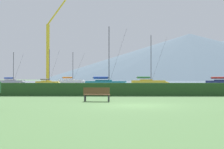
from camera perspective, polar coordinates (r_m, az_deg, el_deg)
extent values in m
plane|color=#517A42|center=(19.09, 4.34, -5.37)|extent=(1000.00, 1000.00, 0.00)
cube|color=#8499A8|center=(156.00, 1.31, -1.30)|extent=(320.00, 246.00, 0.00)
cube|color=#284C23|center=(30.03, 3.08, -2.57)|extent=(80.00, 1.20, 1.16)
cube|color=gold|center=(83.21, -11.07, -1.47)|extent=(6.06, 3.47, 0.90)
cone|color=gold|center=(81.73, -9.04, -1.49)|extent=(1.16, 1.01, 0.77)
cube|color=gold|center=(83.36, -11.27, -1.24)|extent=(2.43, 1.91, 0.57)
cylinder|color=#333338|center=(83.04, -10.77, 1.46)|extent=(0.11, 0.11, 8.40)
cylinder|color=#333338|center=(83.58, -11.56, -0.82)|extent=(2.51, 0.81, 0.10)
cylinder|color=gray|center=(83.58, -11.56, -0.82)|extent=(2.21, 0.95, 0.36)
cylinder|color=#333338|center=(82.41, -9.93, 1.32)|extent=(2.63, 0.78, 7.99)
cube|color=#19707A|center=(59.92, -1.08, -1.67)|extent=(7.52, 4.42, 1.12)
cone|color=#19707A|center=(58.72, 2.68, -1.69)|extent=(1.45, 1.27, 0.95)
cube|color=#16646E|center=(60.05, -1.44, -1.28)|extent=(3.03, 2.41, 0.71)
cylinder|color=#333338|center=(59.87, -0.52, 3.37)|extent=(0.14, 0.14, 10.42)
cylinder|color=#333338|center=(60.25, -1.97, -0.55)|extent=(3.10, 1.06, 0.12)
cylinder|color=#2847A3|center=(60.25, -1.97, -0.55)|extent=(2.73, 1.23, 0.45)
cylinder|color=#333338|center=(59.34, 1.02, 3.15)|extent=(3.24, 1.02, 9.91)
cube|color=white|center=(103.17, -7.14, -1.24)|extent=(8.10, 3.69, 1.23)
cone|color=white|center=(102.05, -4.73, -1.25)|extent=(1.47, 1.21, 1.04)
cube|color=silver|center=(103.28, -7.38, -0.99)|extent=(3.13, 2.24, 0.78)
cylinder|color=#333338|center=(103.05, -6.78, 1.33)|extent=(0.16, 0.16, 9.13)
cylinder|color=#333338|center=(103.46, -7.72, -0.53)|extent=(3.50, 0.60, 0.13)
cylinder|color=orange|center=(103.46, -7.72, -0.53)|extent=(3.03, 0.88, 0.49)
cylinder|color=#333338|center=(102.57, -5.79, 1.21)|extent=(3.69, 0.52, 8.69)
cube|color=gold|center=(74.93, 6.27, -1.45)|extent=(7.70, 3.13, 1.18)
cone|color=gold|center=(75.13, 9.55, -1.45)|extent=(1.36, 1.10, 1.01)
cube|color=gold|center=(74.91, 5.94, -1.12)|extent=(2.92, 2.01, 0.75)
cylinder|color=#333338|center=(75.07, 6.76, 2.70)|extent=(0.15, 0.15, 10.77)
cylinder|color=#333338|center=(74.91, 5.47, -0.51)|extent=(3.39, 0.38, 0.13)
cylinder|color=#2D7542|center=(74.91, 5.47, -0.51)|extent=(2.91, 0.69, 0.47)
cylinder|color=#333338|center=(75.12, 8.11, 2.50)|extent=(3.57, 0.30, 10.24)
cube|color=#9E9EA3|center=(96.83, -16.97, -1.28)|extent=(7.52, 4.52, 1.12)
cone|color=#9E9EA3|center=(94.51, -14.97, -1.30)|extent=(1.45, 1.28, 0.95)
cube|color=gray|center=(97.07, -17.16, -1.04)|extent=(3.04, 2.44, 0.71)
cylinder|color=#333338|center=(96.53, -16.67, 1.25)|extent=(0.14, 0.14, 8.45)
cylinder|color=#333338|center=(97.41, -17.44, -0.59)|extent=(3.08, 1.11, 0.12)
cylinder|color=#2847A3|center=(97.41, -17.44, -0.59)|extent=(2.73, 1.27, 0.45)
cylinder|color=#333338|center=(95.55, -15.85, 1.14)|extent=(3.22, 1.07, 8.04)
cube|color=navy|center=(78.12, 18.50, -1.41)|extent=(7.60, 4.28, 1.13)
cube|color=#1B2449|center=(78.10, 18.20, -1.11)|extent=(3.03, 2.37, 0.72)
cylinder|color=#333338|center=(78.08, 17.77, -0.54)|extent=(3.16, 0.97, 0.12)
cylinder|color=red|center=(78.08, 17.77, -0.54)|extent=(2.78, 1.16, 0.45)
cube|color=brown|center=(22.52, -2.64, -3.52)|extent=(1.83, 0.63, 0.06)
cube|color=brown|center=(22.33, -2.71, -2.83)|extent=(1.80, 0.30, 0.45)
cylinder|color=#333338|center=(22.58, -0.52, -4.08)|extent=(0.08, 0.08, 0.45)
cylinder|color=#333338|center=(22.84, -4.60, -4.04)|extent=(0.08, 0.08, 0.45)
cylinder|color=#333338|center=(22.25, -0.62, -4.13)|extent=(0.08, 0.08, 0.45)
cylinder|color=#333338|center=(22.52, -4.76, -4.09)|extent=(0.08, 0.08, 0.45)
cube|color=#333338|center=(93.69, -11.04, -1.42)|extent=(2.00, 2.00, 0.80)
cube|color=gold|center=(93.96, -11.02, 3.71)|extent=(0.80, 0.80, 15.99)
cube|color=gold|center=(95.05, -9.53, 10.60)|extent=(5.23, 0.36, 7.04)
cone|color=#4C6070|center=(395.97, 13.29, 2.99)|extent=(342.14, 342.14, 54.23)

